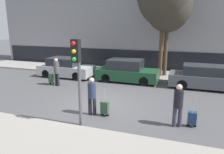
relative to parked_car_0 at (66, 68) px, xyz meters
name	(u,v)px	position (x,y,z in m)	size (l,w,h in m)	color
ground_plane	(100,105)	(4.50, -4.48, -0.65)	(80.00, 80.00, 0.00)	#4C4C4F
sidewalk_near	(55,143)	(4.50, -8.23, -0.59)	(28.00, 2.50, 0.12)	gray
sidewalk_far	(134,73)	(4.50, 2.52, -0.59)	(28.00, 3.00, 0.12)	gray
parked_car_0	(66,68)	(0.00, 0.00, 0.00)	(3.92, 1.70, 1.40)	#B7BABF
parked_car_1	(127,71)	(4.54, 0.21, 0.03)	(4.04, 1.74, 1.48)	#194728
parked_car_2	(205,78)	(9.38, 0.17, 0.00)	(4.25, 1.71, 1.39)	#4C5156
pedestrian_left	(57,70)	(0.72, -2.25, 0.32)	(0.34, 0.34, 1.72)	#23232D
trolley_left	(52,78)	(0.20, -2.09, -0.26)	(0.34, 0.29, 1.21)	#335138
pedestrian_center	(92,94)	(4.66, -5.67, 0.26)	(0.35, 0.34, 1.62)	#23232D
trolley_center	(105,107)	(5.21, -5.61, -0.28)	(0.34, 0.29, 1.18)	#335138
pedestrian_right	(178,103)	(8.10, -5.64, 0.27)	(0.34, 0.34, 1.64)	#383347
trolley_right	(192,118)	(8.63, -5.48, -0.30)	(0.34, 0.29, 1.13)	navy
traffic_light	(77,65)	(4.67, -6.85, 1.68)	(0.28, 0.47, 3.25)	#515154
parked_bicycle	(121,68)	(3.51, 2.14, -0.16)	(1.77, 0.06, 0.96)	black
bare_tree_near_crossing	(168,4)	(6.77, 2.40, 4.45)	(3.19, 3.19, 6.96)	#4C3826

